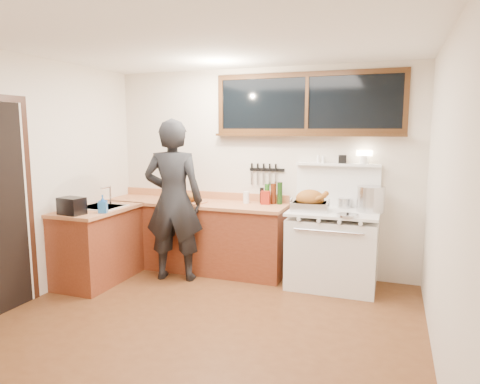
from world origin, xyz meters
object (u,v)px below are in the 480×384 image
at_px(roast_turkey, 310,202).
at_px(cutting_board, 190,199).
at_px(vintage_stove, 333,247).
at_px(man, 174,201).

bearing_deg(roast_turkey, cutting_board, -179.21).
relative_size(vintage_stove, cutting_board, 3.91).
bearing_deg(roast_turkey, man, -168.13).
xyz_separation_m(vintage_stove, cutting_board, (-1.79, -0.09, 0.48)).
xyz_separation_m(vintage_stove, roast_turkey, (-0.26, -0.07, 0.53)).
height_order(vintage_stove, man, man).
bearing_deg(man, roast_turkey, 11.87).
bearing_deg(cutting_board, roast_turkey, 0.79).
relative_size(man, roast_turkey, 4.23).
relative_size(vintage_stove, man, 0.81).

